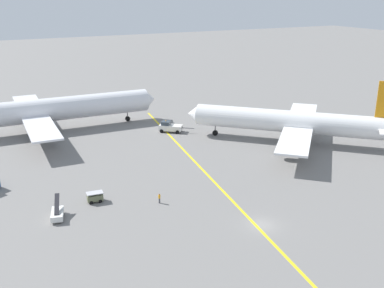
{
  "coord_description": "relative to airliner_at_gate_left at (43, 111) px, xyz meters",
  "views": [
    {
      "loc": [
        -37.2,
        -49.46,
        33.89
      ],
      "look_at": [
        2.53,
        28.36,
        4.0
      ],
      "focal_mm": 42.31,
      "sensor_mm": 36.0,
      "label": 1
    }
  ],
  "objects": [
    {
      "name": "gse_baggage_cart_near_cluster",
      "position": [
        0.21,
        -45.38,
        -4.41
      ],
      "size": [
        2.88,
        1.86,
        1.71
      ],
      "color": "#666B4C",
      "rests_on": "ground"
    },
    {
      "name": "taxiway_stripe",
      "position": [
        21.13,
        -54.76,
        -5.27
      ],
      "size": [
        17.83,
        118.81,
        0.01
      ],
      "primitive_type": "cube",
      "rotation": [
        0.0,
        0.0,
        -0.14
      ],
      "color": "yellow",
      "rests_on": "ground"
    },
    {
      "name": "ground_crew_wing_walker_right",
      "position": [
        9.68,
        -50.76,
        -4.36
      ],
      "size": [
        0.36,
        0.36,
        1.75
      ],
      "color": "#4C4C51",
      "rests_on": "ground"
    },
    {
      "name": "airliner_at_gate_left",
      "position": [
        0.0,
        0.0,
        0.0
      ],
      "size": [
        58.74,
        45.97,
        15.68
      ],
      "color": "silver",
      "rests_on": "ground"
    },
    {
      "name": "pushback_tug",
      "position": [
        27.89,
        -14.97,
        -4.02
      ],
      "size": [
        7.78,
        6.65,
        2.96
      ],
      "color": "white",
      "rests_on": "ground"
    },
    {
      "name": "airliner_being_pushed",
      "position": [
        49.58,
        -35.34,
        -0.38
      ],
      "size": [
        39.86,
        38.91,
        15.52
      ],
      "color": "white",
      "rests_on": "ground"
    },
    {
      "name": "gse_belt_loader_portside",
      "position": [
        -6.61,
        -48.42,
        -4.45
      ],
      "size": [
        2.74,
        5.07,
        3.02
      ],
      "color": "silver",
      "rests_on": "ground"
    },
    {
      "name": "ground_plane",
      "position": [
        20.6,
        -64.76,
        -5.27
      ],
      "size": [
        600.0,
        600.0,
        0.0
      ],
      "primitive_type": "plane",
      "color": "slate"
    }
  ]
}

